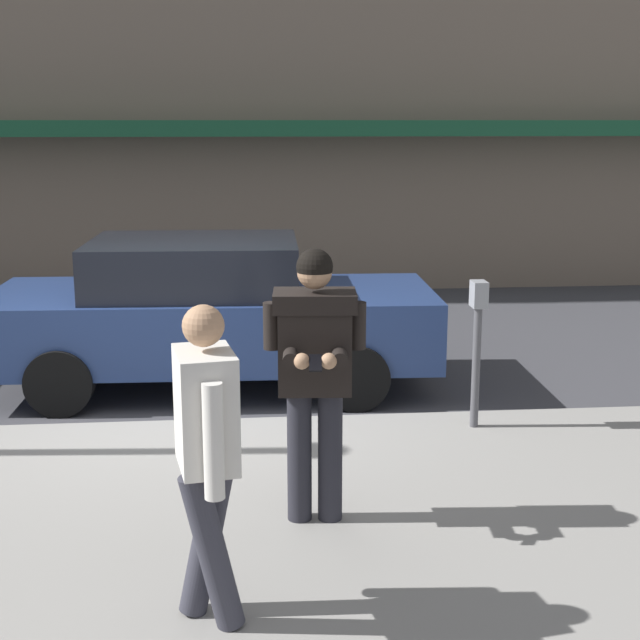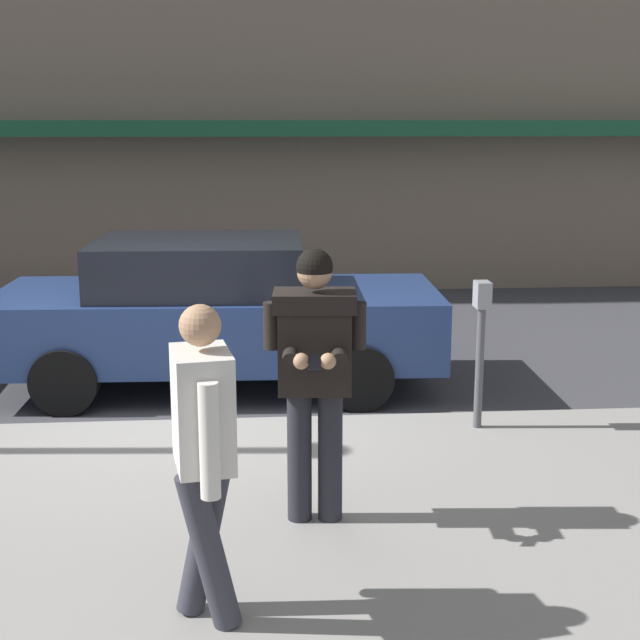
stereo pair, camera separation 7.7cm
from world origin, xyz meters
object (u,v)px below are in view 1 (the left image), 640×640
pedestrian_in_light_coat (207,446)px  man_texting_on_phone (315,357)px  parking_meter (477,333)px  parked_sedan_mid (209,312)px

pedestrian_in_light_coat → man_texting_on_phone: bearing=60.6°
parking_meter → parked_sedan_mid: bearing=140.8°
parking_meter → man_texting_on_phone: bearing=-131.9°
parked_sedan_mid → man_texting_on_phone: (0.78, -3.57, 0.46)m
pedestrian_in_light_coat → parking_meter: pedestrian_in_light_coat is taller
parked_sedan_mid → pedestrian_in_light_coat: size_ratio=2.68×
parked_sedan_mid → pedestrian_in_light_coat: pedestrian_in_light_coat is taller
parked_sedan_mid → man_texting_on_phone: bearing=-77.7°
pedestrian_in_light_coat → parked_sedan_mid: bearing=91.6°
parked_sedan_mid → parking_meter: size_ratio=3.59×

